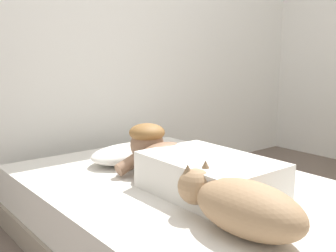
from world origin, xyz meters
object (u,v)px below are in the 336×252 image
person_lying (190,166)px  cell_phone (199,181)px  bed (190,220)px  dog (241,205)px  coffee_cup (165,155)px  pillow (131,153)px

person_lying → cell_phone: size_ratio=6.57×
bed → dog: dog is taller
bed → coffee_cup: size_ratio=16.33×
person_lying → coffee_cup: size_ratio=7.36×
bed → coffee_cup: coffee_cup is taller
pillow → coffee_cup: size_ratio=4.16×
bed → coffee_cup: 0.52m
person_lying → dog: size_ratio=1.60×
bed → person_lying: bearing=-146.9°
dog → cell_phone: size_ratio=4.11×
bed → cell_phone: size_ratio=14.58×
dog → bed: bearing=68.3°
person_lying → cell_phone: person_lying is taller
pillow → person_lying: person_lying is taller
coffee_cup → cell_phone: 0.44m
pillow → cell_phone: 0.55m
bed → dog: bearing=-111.7°
pillow → person_lying: (-0.02, -0.57, 0.05)m
person_lying → bed: bearing=33.1°
bed → pillow: size_ratio=3.93×
dog → cell_phone: 0.60m
person_lying → coffee_cup: 0.49m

